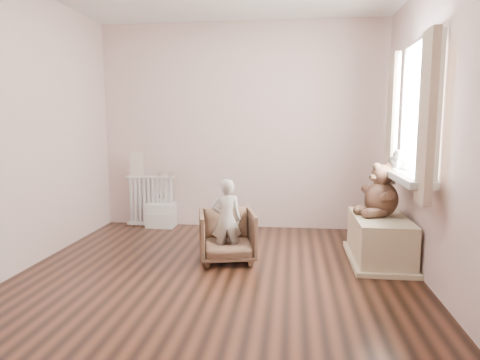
# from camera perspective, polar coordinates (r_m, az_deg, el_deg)

# --- Properties ---
(floor) EXTENTS (3.60, 3.60, 0.01)m
(floor) POSITION_cam_1_polar(r_m,az_deg,el_deg) (3.95, -3.03, -12.45)
(floor) COLOR black
(floor) RESTS_ON ground
(back_wall) EXTENTS (3.60, 0.02, 2.60)m
(back_wall) POSITION_cam_1_polar(r_m,az_deg,el_deg) (5.49, 0.16, 7.13)
(back_wall) COLOR beige
(back_wall) RESTS_ON ground
(front_wall) EXTENTS (3.60, 0.02, 2.60)m
(front_wall) POSITION_cam_1_polar(r_m,az_deg,el_deg) (1.96, -12.51, 5.64)
(front_wall) COLOR beige
(front_wall) RESTS_ON ground
(left_wall) EXTENTS (0.02, 3.60, 2.60)m
(left_wall) POSITION_cam_1_polar(r_m,az_deg,el_deg) (4.39, -27.10, 6.10)
(left_wall) COLOR beige
(left_wall) RESTS_ON ground
(right_wall) EXTENTS (0.02, 3.60, 2.60)m
(right_wall) POSITION_cam_1_polar(r_m,az_deg,el_deg) (3.82, 24.61, 6.11)
(right_wall) COLOR beige
(right_wall) RESTS_ON ground
(window) EXTENTS (0.03, 0.90, 1.10)m
(window) POSITION_cam_1_polar(r_m,az_deg,el_deg) (4.10, 22.92, 8.37)
(window) COLOR white
(window) RESTS_ON right_wall
(window_sill) EXTENTS (0.22, 1.10, 0.06)m
(window_sill) POSITION_cam_1_polar(r_m,az_deg,el_deg) (4.11, 21.29, 0.33)
(window_sill) COLOR silver
(window_sill) RESTS_ON right_wall
(curtain_left) EXTENTS (0.06, 0.26, 1.30)m
(curtain_left) POSITION_cam_1_polar(r_m,az_deg,el_deg) (3.52, 23.67, 7.54)
(curtain_left) COLOR #C2AD90
(curtain_left) RESTS_ON right_wall
(curtain_right) EXTENTS (0.06, 0.26, 1.30)m
(curtain_right) POSITION_cam_1_polar(r_m,az_deg,el_deg) (4.63, 19.63, 7.66)
(curtain_right) COLOR #C2AD90
(curtain_right) RESTS_ON right_wall
(radiator) EXTENTS (0.63, 0.12, 0.66)m
(radiator) POSITION_cam_1_polar(r_m,az_deg,el_deg) (5.72, -11.80, -2.18)
(radiator) COLOR silver
(radiator) RESTS_ON floor
(paper_doll) EXTENTS (0.18, 0.02, 0.30)m
(paper_doll) POSITION_cam_1_polar(r_m,az_deg,el_deg) (5.72, -13.57, 2.08)
(paper_doll) COLOR beige
(paper_doll) RESTS_ON radiator
(tin_a) EXTENTS (0.09, 0.09, 0.06)m
(tin_a) POSITION_cam_1_polar(r_m,az_deg,el_deg) (5.63, -10.50, 0.81)
(tin_a) COLOR #A59E8C
(tin_a) RESTS_ON radiator
(tin_b) EXTENTS (0.10, 0.10, 0.05)m
(tin_b) POSITION_cam_1_polar(r_m,az_deg,el_deg) (5.59, -9.11, 0.78)
(tin_b) COLOR #A59E8C
(tin_b) RESTS_ON radiator
(toy_vanity) EXTENTS (0.36, 0.26, 0.57)m
(toy_vanity) POSITION_cam_1_polar(r_m,az_deg,el_deg) (5.66, -10.48, -3.42)
(toy_vanity) COLOR silver
(toy_vanity) RESTS_ON floor
(armchair) EXTENTS (0.65, 0.66, 0.50)m
(armchair) POSITION_cam_1_polar(r_m,az_deg,el_deg) (4.24, -1.72, -7.44)
(armchair) COLOR brown
(armchair) RESTS_ON floor
(child) EXTENTS (0.33, 0.26, 0.80)m
(child) POSITION_cam_1_polar(r_m,az_deg,el_deg) (4.15, -1.84, -5.33)
(child) COLOR silver
(child) RESTS_ON armchair
(toy_bench) EXTENTS (0.50, 0.95, 0.45)m
(toy_bench) POSITION_cam_1_polar(r_m,az_deg,el_deg) (4.46, 18.12, -7.75)
(toy_bench) COLOR beige
(toy_bench) RESTS_ON floor
(teddy_bear) EXTENTS (0.51, 0.46, 0.51)m
(teddy_bear) POSITION_cam_1_polar(r_m,az_deg,el_deg) (4.41, 18.35, -1.67)
(teddy_bear) COLOR #3C251A
(teddy_bear) RESTS_ON toy_bench
(plush_cat) EXTENTS (0.16, 0.25, 0.20)m
(plush_cat) POSITION_cam_1_polar(r_m,az_deg,el_deg) (4.44, 20.12, 2.60)
(plush_cat) COLOR #676057
(plush_cat) RESTS_ON window_sill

